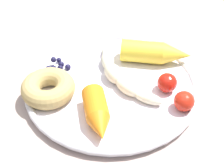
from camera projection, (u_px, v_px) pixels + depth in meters
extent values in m
cube|color=#A7928B|center=(100.00, 83.00, 0.64)|extent=(1.17, 0.90, 0.03)
cube|color=#9F918E|center=(43.00, 51.00, 1.33)|extent=(0.05, 0.05, 0.70)
cylinder|color=silver|center=(112.00, 86.00, 0.60)|extent=(0.31, 0.31, 0.01)
torus|color=silver|center=(112.00, 84.00, 0.59)|extent=(0.32, 0.32, 0.01)
ellipsoid|color=#EDE8C3|center=(110.00, 49.00, 0.66)|extent=(0.05, 0.02, 0.02)
ellipsoid|color=#EDE8C3|center=(108.00, 61.00, 0.63)|extent=(0.06, 0.04, 0.02)
ellipsoid|color=#EDE8C3|center=(114.00, 73.00, 0.59)|extent=(0.06, 0.06, 0.03)
ellipsoid|color=#EDE8C3|center=(127.00, 87.00, 0.57)|extent=(0.05, 0.06, 0.02)
ellipsoid|color=#EDE8C3|center=(148.00, 98.00, 0.55)|extent=(0.03, 0.05, 0.02)
cylinder|color=orange|center=(95.00, 105.00, 0.53)|extent=(0.07, 0.06, 0.04)
cone|color=orange|center=(100.00, 129.00, 0.49)|extent=(0.05, 0.05, 0.04)
cylinder|color=yellow|center=(142.00, 52.00, 0.63)|extent=(0.05, 0.08, 0.04)
cone|color=yellow|center=(177.00, 55.00, 0.62)|extent=(0.05, 0.06, 0.04)
torus|color=tan|center=(48.00, 88.00, 0.56)|extent=(0.13, 0.13, 0.03)
sphere|color=#191638|center=(60.00, 76.00, 0.60)|extent=(0.01, 0.01, 0.01)
sphere|color=#191638|center=(60.00, 68.00, 0.62)|extent=(0.01, 0.01, 0.01)
sphere|color=#191638|center=(59.00, 60.00, 0.64)|extent=(0.01, 0.01, 0.01)
sphere|color=#191638|center=(62.00, 63.00, 0.63)|extent=(0.01, 0.01, 0.01)
sphere|color=#191638|center=(68.00, 67.00, 0.62)|extent=(0.01, 0.01, 0.01)
sphere|color=#191638|center=(53.00, 68.00, 0.62)|extent=(0.01, 0.01, 0.01)
sphere|color=#191638|center=(53.00, 61.00, 0.62)|extent=(0.01, 0.01, 0.01)
sphere|color=#191638|center=(48.00, 68.00, 0.60)|extent=(0.01, 0.01, 0.01)
sphere|color=red|center=(184.00, 101.00, 0.54)|extent=(0.03, 0.03, 0.03)
sphere|color=red|center=(167.00, 83.00, 0.57)|extent=(0.04, 0.04, 0.04)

